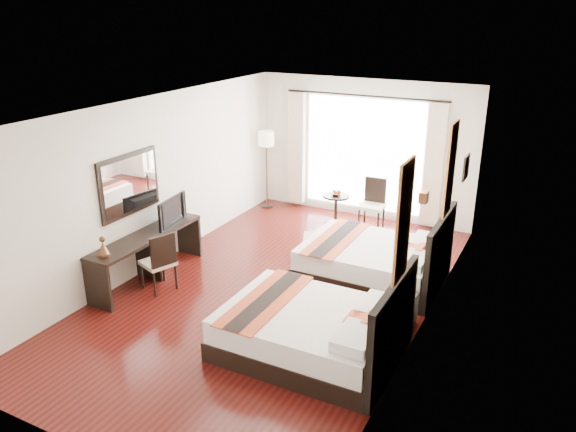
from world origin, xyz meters
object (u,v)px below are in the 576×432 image
at_px(vase, 394,295).
at_px(console_desk, 148,257).
at_px(television, 168,210).
at_px(side_table, 336,210).
at_px(bed_far, 376,261).
at_px(nightstand, 397,313).
at_px(fruit_bowl, 336,194).
at_px(window_chair, 372,213).
at_px(table_lamp, 405,277).
at_px(bed_near, 315,330).
at_px(floor_lamp, 266,144).
at_px(desk_chair, 159,272).

xyz_separation_m(vase, console_desk, (-3.93, -0.25, -0.19)).
bearing_deg(console_desk, television, 87.92).
distance_m(vase, console_desk, 3.95).
relative_size(vase, side_table, 0.22).
bearing_deg(bed_far, vase, -62.96).
relative_size(nightstand, side_table, 0.86).
height_order(side_table, fruit_bowl, fruit_bowl).
distance_m(vase, window_chair, 3.79).
bearing_deg(vase, console_desk, -176.32).
height_order(fruit_bowl, window_chair, window_chair).
distance_m(side_table, window_chair, 0.72).
height_order(nightstand, console_desk, console_desk).
height_order(table_lamp, vase, table_lamp).
relative_size(bed_near, bed_far, 1.01).
relative_size(television, window_chair, 0.82).
distance_m(table_lamp, floor_lamp, 5.26).
distance_m(side_table, fruit_bowl, 0.33).
distance_m(bed_near, television, 3.47).
bearing_deg(bed_near, bed_far, 89.81).
distance_m(nightstand, television, 4.02).
xyz_separation_m(nightstand, console_desk, (-3.97, -0.36, 0.13)).
xyz_separation_m(bed_far, desk_chair, (-2.83, -1.86, -0.03)).
height_order(nightstand, fruit_bowl, fruit_bowl).
distance_m(television, desk_chair, 1.09).
relative_size(bed_far, nightstand, 4.17).
bearing_deg(nightstand, bed_near, -127.22).
bearing_deg(bed_far, fruit_bowl, 127.96).
distance_m(bed_near, bed_far, 2.30).
height_order(nightstand, floor_lamp, floor_lamp).
distance_m(fruit_bowl, window_chair, 0.79).
relative_size(console_desk, desk_chair, 2.32).
xyz_separation_m(nightstand, floor_lamp, (-3.97, 3.49, 1.15)).
relative_size(nightstand, console_desk, 0.24).
bearing_deg(vase, bed_near, -129.03).
xyz_separation_m(table_lamp, side_table, (-2.28, 3.10, -0.44)).
height_order(floor_lamp, window_chair, floor_lamp).
height_order(vase, window_chair, window_chair).
bearing_deg(console_desk, vase, 3.68).
xyz_separation_m(desk_chair, side_table, (1.32, 3.80, 0.01)).
bearing_deg(desk_chair, table_lamp, -148.76).
height_order(television, fruit_bowl, television).
distance_m(bed_near, window_chair, 4.43).
bearing_deg(television, nightstand, -100.58).
height_order(desk_chair, floor_lamp, floor_lamp).
xyz_separation_m(bed_near, bed_far, (0.01, 2.30, -0.00)).
bearing_deg(television, console_desk, 170.11).
bearing_deg(console_desk, window_chair, 56.90).
xyz_separation_m(nightstand, television, (-3.95, 0.19, 0.74)).
xyz_separation_m(vase, window_chair, (-1.51, 3.46, -0.27)).
relative_size(television, floor_lamp, 0.49).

